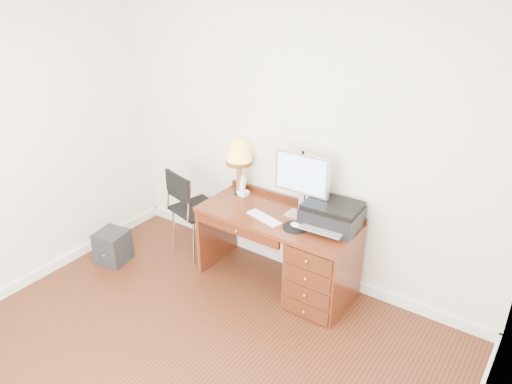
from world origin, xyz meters
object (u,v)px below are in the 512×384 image
Objects in this scene: leg_lamp at (239,156)px; phone at (243,189)px; equipment_box at (113,247)px; desk at (307,257)px; printer at (332,215)px; monitor at (302,177)px; chair at (192,205)px.

leg_lamp reaches higher than phone.
equipment_box is (-1.05, -0.83, -0.98)m from leg_lamp.
desk is at bearing -6.61° from phone.
equipment_box is at bearing -163.02° from printer.
monitor is 0.64× the size of chair.
phone is at bearing -10.67° from leg_lamp.
equipment_box is (-1.78, -0.78, -0.96)m from monitor.
monitor is at bearing 141.83° from desk.
equipment_box is at bearing -141.62° from leg_lamp.
chair is 2.79× the size of equipment_box.
printer reaches higher than desk.
leg_lamp is at bearing 173.74° from phone.
printer is 2.34m from equipment_box.
chair is (-1.34, -0.05, 0.17)m from desk.
printer is 1.51× the size of equipment_box.
leg_lamp is at bearing 169.00° from desk.
leg_lamp is at bearing 175.20° from monitor.
desk is 2.75× the size of leg_lamp.
desk is 1.17m from leg_lamp.
chair is (-1.51, -0.16, -0.28)m from printer.
chair is at bearing -177.81° from desk.
chair reaches higher than desk.
printer is (0.17, 0.11, 0.45)m from desk.
phone is (-1.01, 0.05, -0.05)m from printer.
printer is 1.10m from leg_lamp.
phone reaches higher than equipment_box.
desk is at bearing -39.09° from monitor.
desk is 0.75m from monitor.
monitor is 3.00× the size of phone.
printer is 2.56× the size of phone.
desk is 4.38× the size of equipment_box.
phone reaches higher than desk.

